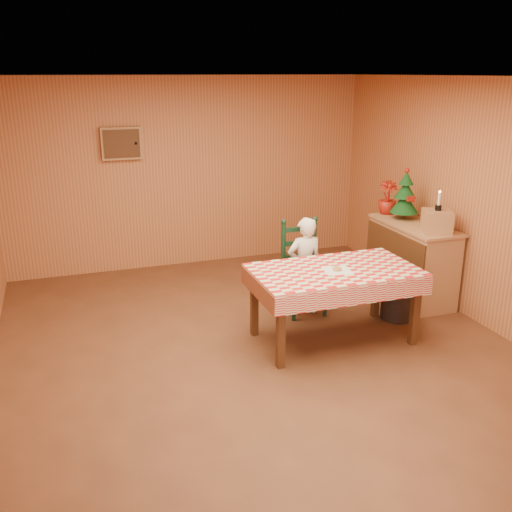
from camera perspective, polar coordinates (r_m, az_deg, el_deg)
The scene contains 13 objects.
ground at distance 5.67m, azimuth 0.68°, elevation -9.76°, with size 6.00×6.00×0.00m, color brown.
cabin_walls at distance 5.58m, azimuth -1.17°, elevation 9.58°, with size 5.10×6.05×2.65m.
dining_table at distance 5.75m, azimuth 7.85°, elevation -2.07°, with size 1.66×0.96×0.77m.
ladder_chair at distance 6.48m, azimuth 4.65°, elevation -1.36°, with size 0.44×0.40×1.08m.
seated_child at distance 6.41m, azimuth 4.86°, elevation -1.02°, with size 0.41×0.27×1.12m, color white.
napkin at distance 5.68m, azimuth 8.11°, elevation -1.43°, with size 0.26×0.26×0.00m, color white.
donut at distance 5.67m, azimuth 8.12°, elevation -1.27°, with size 0.09×0.09×0.03m, color gold.
shelf_unit at distance 7.11m, azimuth 15.25°, elevation -0.48°, with size 0.54×1.24×0.93m.
crate at distance 6.65m, azimuth 17.64°, elevation 3.32°, with size 0.30×0.30×0.25m, color tan.
christmas_tree at distance 7.13m, azimuth 14.68°, elevation 5.82°, with size 0.34×0.34×0.62m.
flower_arrangement at distance 7.36m, azimuth 13.02°, elevation 5.72°, with size 0.23×0.23×0.41m, color #9C1B0E.
candle_set at distance 6.61m, azimuth 17.79°, elevation 4.91°, with size 0.07×0.07×0.22m.
storage_bin at distance 6.57m, azimuth 14.01°, elevation -4.52°, with size 0.37×0.37×0.37m, color black.
Camera 1 is at (-1.72, -4.72, 2.64)m, focal length 40.00 mm.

